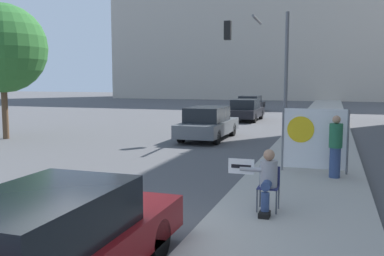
% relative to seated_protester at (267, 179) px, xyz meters
% --- Properties ---
extents(ground_plane, '(160.00, 160.00, 0.00)m').
position_rel_seated_protester_xyz_m(ground_plane, '(-2.64, -2.16, -0.83)').
color(ground_plane, '#4F4F51').
extents(sidewalk_curb, '(3.10, 90.00, 0.17)m').
position_rel_seated_protester_xyz_m(sidewalk_curb, '(0.51, 12.84, -0.74)').
color(sidewalk_curb, '#A8A399').
rests_on(sidewalk_curb, ground_plane).
extents(building_backdrop_far, '(52.00, 12.00, 26.59)m').
position_rel_seated_protester_xyz_m(building_backdrop_far, '(-4.64, 55.62, 12.47)').
color(building_backdrop_far, '#BCB2A3').
rests_on(building_backdrop_far, ground_plane).
extents(seated_protester, '(0.99, 0.77, 1.21)m').
position_rel_seated_protester_xyz_m(seated_protester, '(0.00, 0.00, 0.00)').
color(seated_protester, '#474C56').
rests_on(seated_protester, sidewalk_curb).
extents(jogger_on_sidewalk, '(0.34, 0.34, 1.63)m').
position_rel_seated_protester_xyz_m(jogger_on_sidewalk, '(1.26, 3.48, 0.18)').
color(jogger_on_sidewalk, '#334775').
rests_on(jogger_on_sidewalk, sidewalk_curb).
extents(protest_banner, '(1.79, 0.06, 1.76)m').
position_rel_seated_protester_xyz_m(protest_banner, '(0.70, 4.00, 0.28)').
color(protest_banner, slate).
rests_on(protest_banner, sidewalk_curb).
extents(traffic_light_pole, '(2.86, 2.63, 5.49)m').
position_rel_seated_protester_xyz_m(traffic_light_pole, '(-1.86, 11.07, 3.05)').
color(traffic_light_pole, slate).
rests_on(traffic_light_pole, sidewalk_curb).
extents(parked_car_curbside, '(1.78, 4.72, 1.40)m').
position_rel_seated_protester_xyz_m(parked_car_curbside, '(-2.08, -3.92, -0.12)').
color(parked_car_curbside, maroon).
rests_on(parked_car_curbside, ground_plane).
extents(car_on_road_nearest, '(1.82, 4.78, 1.50)m').
position_rel_seated_protester_xyz_m(car_on_road_nearest, '(-4.28, 10.66, -0.08)').
color(car_on_road_nearest, '#565B60').
rests_on(car_on_road_nearest, ground_plane).
extents(car_on_road_midblock, '(1.85, 4.38, 1.44)m').
position_rel_seated_protester_xyz_m(car_on_road_midblock, '(-4.43, 20.25, -0.10)').
color(car_on_road_midblock, black).
rests_on(car_on_road_midblock, ground_plane).
extents(car_on_road_distant, '(1.90, 4.67, 1.37)m').
position_rel_seated_protester_xyz_m(car_on_road_distant, '(-5.71, 28.80, -0.13)').
color(car_on_road_distant, black).
rests_on(car_on_road_distant, ground_plane).
extents(street_tree_near_curb, '(4.06, 4.06, 6.21)m').
position_rel_seated_protester_xyz_m(street_tree_near_curb, '(-13.29, 7.89, 3.34)').
color(street_tree_near_curb, brown).
rests_on(street_tree_near_curb, ground_plane).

